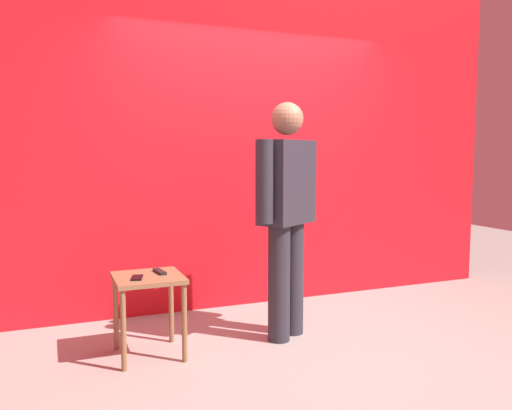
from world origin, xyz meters
TOP-DOWN VIEW (x-y plane):
  - ground_plane at (0.00, 0.00)m, footprint 12.00×12.00m
  - back_wall_red at (0.00, 1.34)m, footprint 5.17×0.12m
  - standing_person at (-0.11, 0.37)m, footprint 0.65×0.47m
  - side_table at (-1.15, 0.38)m, footprint 0.46×0.46m
  - cell_phone at (-1.23, 0.33)m, footprint 0.10×0.16m
  - tv_remote at (-1.06, 0.43)m, footprint 0.07×0.17m

SIDE VIEW (x-z plane):
  - ground_plane at x=0.00m, z-range 0.00..0.00m
  - side_table at x=-1.15m, z-range 0.18..0.74m
  - cell_phone at x=-1.23m, z-range 0.56..0.57m
  - tv_remote at x=-1.06m, z-range 0.56..0.58m
  - standing_person at x=-0.11m, z-range 0.11..1.87m
  - back_wall_red at x=0.00m, z-range 0.00..3.20m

